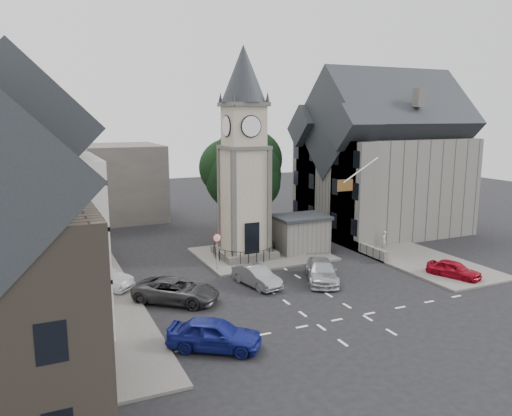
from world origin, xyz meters
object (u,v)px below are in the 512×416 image
pedestrian (384,240)px  car_east_red (454,269)px  clock_tower (244,155)px  stone_shelter (300,234)px  car_west_blue (214,334)px

pedestrian → car_east_red: bearing=55.1°
clock_tower → car_east_red: size_ratio=4.47×
stone_shelter → car_east_red: size_ratio=1.18×
car_west_blue → pedestrian: 22.08m
clock_tower → pedestrian: (11.50, -2.75, -7.31)m
clock_tower → car_west_blue: 17.49m
stone_shelter → pedestrian: (6.70, -2.25, -0.73)m
car_east_red → pedestrian: pedestrian is taller
car_west_blue → pedestrian: (19.00, 11.25, 0.04)m
stone_shelter → pedestrian: stone_shelter is taller
pedestrian → stone_shelter: bearing=-51.1°
stone_shelter → car_west_blue: 18.28m
car_east_red → stone_shelter: bearing=100.6°
pedestrian → car_west_blue: bearing=-1.9°
clock_tower → stone_shelter: clock_tower is taller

